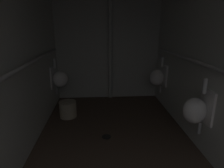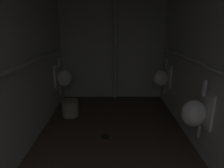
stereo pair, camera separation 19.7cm
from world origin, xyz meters
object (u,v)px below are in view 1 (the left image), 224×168
Objects in this scene: urinal_left_mid at (59,79)px; urinal_right_far at (158,77)px; waste_bin at (68,109)px; floor_drain at (106,137)px; standpipe_back_wall at (110,47)px; urinal_right_mid at (196,110)px.

urinal_left_mid and urinal_right_far have the same top height.
urinal_left_mid is 2.40× the size of waste_bin.
urinal_left_mid is 5.39× the size of floor_drain.
standpipe_back_wall is at bearing 84.20° from floor_drain.
standpipe_back_wall reaches higher than urinal_left_mid.
floor_drain is at bearing -47.25° from waste_bin.
urinal_right_far is at bearing 46.02° from floor_drain.
urinal_right_mid is 2.40× the size of waste_bin.
urinal_right_mid is (2.03, -1.65, 0.00)m from urinal_left_mid.
floor_drain is (-1.13, -1.17, -0.63)m from urinal_right_far.
floor_drain is 0.44× the size of waste_bin.
waste_bin is at bearing -65.09° from urinal_left_mid.
waste_bin reaches higher than floor_drain.
urinal_left_mid is at bearing 114.91° from waste_bin.
floor_drain is at bearing 157.72° from urinal_right_mid.
urinal_right_far reaches higher than waste_bin.
waste_bin is (-0.69, 0.75, 0.15)m from floor_drain.
urinal_right_mid is 2.24m from waste_bin.
standpipe_back_wall is (-0.96, 2.13, 0.56)m from urinal_right_mid.
urinal_left_mid is 1.62m from floor_drain.
floor_drain is (-0.17, -1.67, -1.19)m from standpipe_back_wall.
urinal_left_mid is at bearing 179.36° from urinal_right_far.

